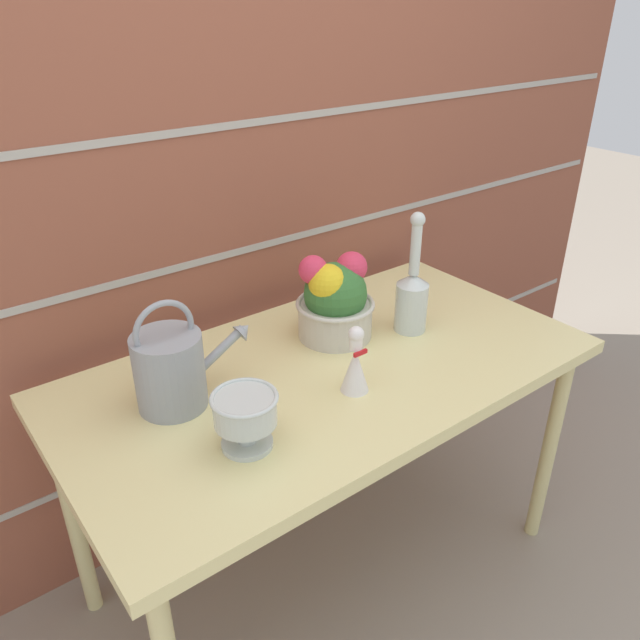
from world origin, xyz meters
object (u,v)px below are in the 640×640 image
(watering_can, at_px, (171,368))
(glass_decanter, at_px, (412,295))
(crystal_pedestal_bowl, at_px, (245,414))
(flower_planter, at_px, (335,300))
(figurine_vase, at_px, (355,365))

(watering_can, xyz_separation_m, glass_decanter, (0.69, -0.07, 0.01))
(crystal_pedestal_bowl, bearing_deg, glass_decanter, 13.83)
(watering_can, xyz_separation_m, crystal_pedestal_bowl, (0.05, -0.23, -0.02))
(watering_can, relative_size, flower_planter, 1.25)
(flower_planter, bearing_deg, glass_decanter, -27.53)
(flower_planter, height_order, figurine_vase, flower_planter)
(flower_planter, distance_m, glass_decanter, 0.22)
(glass_decanter, distance_m, figurine_vase, 0.35)
(watering_can, height_order, figurine_vase, watering_can)
(watering_can, height_order, flower_planter, watering_can)
(glass_decanter, height_order, figurine_vase, glass_decanter)
(glass_decanter, bearing_deg, crystal_pedestal_bowl, -166.17)
(figurine_vase, bearing_deg, flower_planter, 61.84)
(crystal_pedestal_bowl, height_order, figurine_vase, figurine_vase)
(flower_planter, bearing_deg, crystal_pedestal_bowl, -149.79)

